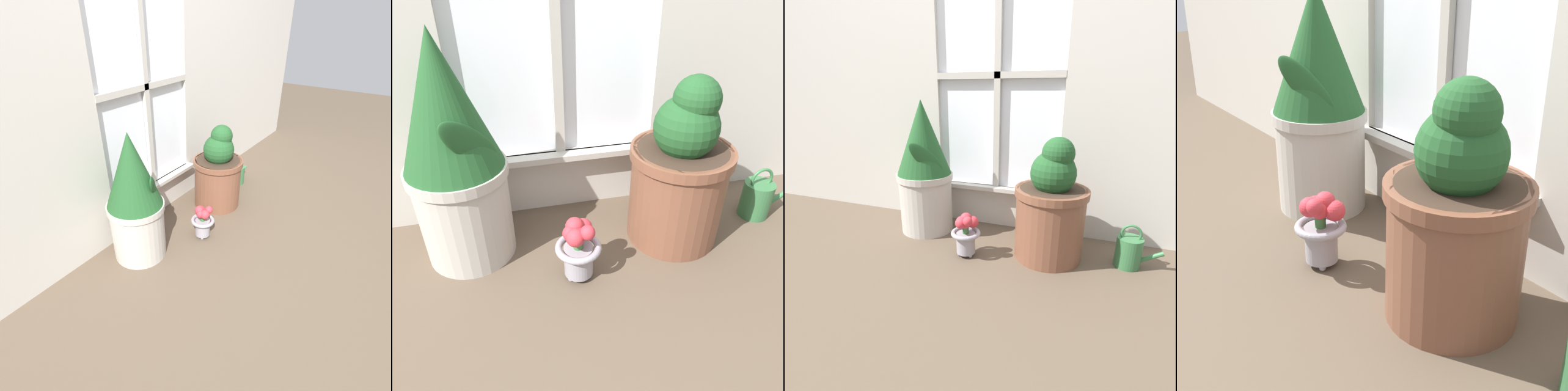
# 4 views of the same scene
# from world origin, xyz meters

# --- Properties ---
(ground_plane) EXTENTS (10.00, 10.00, 0.00)m
(ground_plane) POSITION_xyz_m (0.00, 0.00, 0.00)
(ground_plane) COLOR brown
(potted_plant_left) EXTENTS (0.33, 0.33, 0.77)m
(potted_plant_left) POSITION_xyz_m (-0.37, 0.32, 0.38)
(potted_plant_left) COLOR #B7B2A8
(potted_plant_left) RESTS_ON ground_plane
(potted_plant_right) EXTENTS (0.36, 0.36, 0.61)m
(potted_plant_right) POSITION_xyz_m (0.37, 0.24, 0.26)
(potted_plant_right) COLOR brown
(potted_plant_right) RESTS_ON ground_plane
(flower_vase) EXTENTS (0.15, 0.15, 0.23)m
(flower_vase) POSITION_xyz_m (-0.02, 0.10, 0.13)
(flower_vase) COLOR #99939E
(flower_vase) RESTS_ON ground_plane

